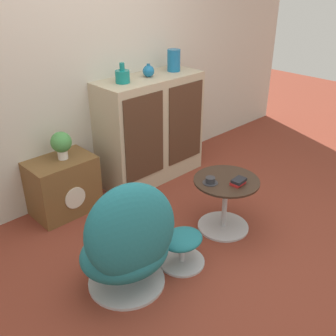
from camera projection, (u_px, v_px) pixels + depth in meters
The scene contains 13 objects.
ground_plane at pixel (209, 253), 3.22m from camera, with size 12.00×12.00×0.00m, color brown.
wall_back at pixel (85, 62), 3.66m from camera, with size 6.40×0.06×2.60m.
sideboard at pixel (150, 129), 4.17m from camera, with size 1.15×0.49×1.12m.
tv_console at pixel (63, 186), 3.67m from camera, with size 0.60×0.41×0.54m.
egg_chair at pixel (128, 243), 2.70m from camera, with size 0.76×0.72×0.89m.
ottoman at pixel (182, 244), 3.04m from camera, with size 0.36×0.36×0.27m.
coffee_table at pixel (225, 201), 3.42m from camera, with size 0.56×0.56×0.49m.
vase_leftmost at pixel (122, 76), 3.68m from camera, with size 0.14×0.14×0.19m.
vase_inner_left at pixel (148, 71), 3.88m from camera, with size 0.11×0.11×0.13m.
vase_inner_right at pixel (174, 60), 4.08m from camera, with size 0.14×0.14×0.22m.
potted_plant at pixel (61, 143), 3.50m from camera, with size 0.19×0.19×0.26m.
teacup at pixel (210, 181), 3.27m from camera, with size 0.13×0.13×0.05m.
book_stack at pixel (238, 182), 3.24m from camera, with size 0.13×0.10×0.05m.
Camera 1 is at (-2.01, -1.60, 2.10)m, focal length 42.00 mm.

